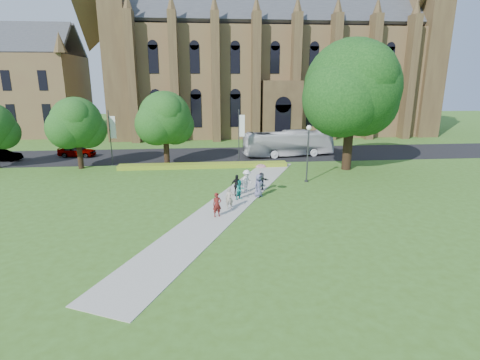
{
  "coord_description": "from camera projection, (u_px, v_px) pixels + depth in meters",
  "views": [
    {
      "loc": [
        -1.81,
        -26.25,
        9.25
      ],
      "look_at": [
        0.86,
        1.83,
        1.6
      ],
      "focal_mm": 28.0,
      "sensor_mm": 36.0,
      "label": 1
    }
  ],
  "objects": [
    {
      "name": "pedestrian_2",
      "position": [
        247.0,
        181.0,
        31.2
      ],
      "size": [
        1.38,
        1.37,
        1.91
      ],
      "primitive_type": "imported",
      "rotation": [
        0.0,
        0.0,
        0.76
      ],
      "color": "white",
      "rests_on": "footpath"
    },
    {
      "name": "pedestrian_5",
      "position": [
        262.0,
        182.0,
        31.65
      ],
      "size": [
        1.41,
        1.33,
        1.59
      ],
      "primitive_type": "imported",
      "rotation": [
        0.0,
        0.0,
        0.73
      ],
      "color": "#272A2F",
      "rests_on": "footpath"
    },
    {
      "name": "street_tree_1",
      "position": [
        165.0,
        118.0,
        39.83
      ],
      "size": [
        5.6,
        5.6,
        8.05
      ],
      "color": "#332114",
      "rests_on": "ground"
    },
    {
      "name": "pedestrian_0",
      "position": [
        217.0,
        205.0,
        25.66
      ],
      "size": [
        0.7,
        0.55,
        1.7
      ],
      "primitive_type": "imported",
      "rotation": [
        0.0,
        0.0,
        0.27
      ],
      "color": "#5E1915",
      "rests_on": "footpath"
    },
    {
      "name": "car_0",
      "position": [
        77.0,
        151.0,
        45.58
      ],
      "size": [
        4.62,
        2.4,
        1.5
      ],
      "primitive_type": "imported",
      "rotation": [
        0.0,
        0.0,
        1.42
      ],
      "color": "gray",
      "rests_on": "road"
    },
    {
      "name": "pedestrian_3",
      "position": [
        237.0,
        185.0,
        30.26
      ],
      "size": [
        1.11,
        0.73,
        1.76
      ],
      "primitive_type": "imported",
      "rotation": [
        0.0,
        0.0,
        0.32
      ],
      "color": "black",
      "rests_on": "footpath"
    },
    {
      "name": "tour_coach",
      "position": [
        288.0,
        143.0,
        45.97
      ],
      "size": [
        11.38,
        4.19,
        3.1
      ],
      "primitive_type": "imported",
      "rotation": [
        0.0,
        0.0,
        1.72
      ],
      "color": "silver",
      "rests_on": "road"
    },
    {
      "name": "streetlamp",
      "position": [
        308.0,
        147.0,
        33.88
      ],
      "size": [
        0.44,
        0.44,
        5.24
      ],
      "color": "#38383D",
      "rests_on": "ground"
    },
    {
      "name": "pedestrian_6",
      "position": [
        229.0,
        198.0,
        27.18
      ],
      "size": [
        0.64,
        0.47,
        1.61
      ],
      "primitive_type": "imported",
      "rotation": [
        0.0,
        0.0,
        -0.14
      ],
      "color": "gray",
      "rests_on": "footpath"
    },
    {
      "name": "cathedral",
      "position": [
        272.0,
        56.0,
        63.49
      ],
      "size": [
        52.6,
        18.25,
        28.0
      ],
      "color": "brown",
      "rests_on": "ground"
    },
    {
      "name": "ground",
      "position": [
        231.0,
        207.0,
        27.81
      ],
      "size": [
        160.0,
        160.0,
        0.0
      ],
      "primitive_type": "plane",
      "color": "#3B5F1C",
      "rests_on": "ground"
    },
    {
      "name": "pedestrian_4",
      "position": [
        259.0,
        186.0,
        30.04
      ],
      "size": [
        1.07,
        1.01,
        1.84
      ],
      "primitive_type": "imported",
      "rotation": [
        0.0,
        0.0,
        0.65
      ],
      "color": "slate",
      "rests_on": "footpath"
    },
    {
      "name": "large_tree",
      "position": [
        352.0,
        88.0,
        37.37
      ],
      "size": [
        9.6,
        9.6,
        13.2
      ],
      "color": "#332114",
      "rests_on": "ground"
    },
    {
      "name": "pedestrian_1",
      "position": [
        240.0,
        190.0,
        29.36
      ],
      "size": [
        0.96,
        0.92,
        1.56
      ],
      "primitive_type": "imported",
      "rotation": [
        0.0,
        0.0,
        0.6
      ],
      "color": "#198074",
      "rests_on": "footpath"
    },
    {
      "name": "flower_hedge",
      "position": [
        204.0,
        165.0,
        40.25
      ],
      "size": [
        18.0,
        1.4,
        0.45
      ],
      "primitive_type": "cube",
      "color": "gold",
      "rests_on": "ground"
    },
    {
      "name": "street_tree_0",
      "position": [
        76.0,
        123.0,
        38.62
      ],
      "size": [
        5.2,
        5.2,
        7.5
      ],
      "color": "#332114",
      "rests_on": "ground"
    },
    {
      "name": "road",
      "position": [
        220.0,
        155.0,
        47.02
      ],
      "size": [
        160.0,
        10.0,
        0.02
      ],
      "primitive_type": "cube",
      "color": "black",
      "rests_on": "ground"
    },
    {
      "name": "parasol",
      "position": [
        261.0,
        170.0,
        29.81
      ],
      "size": [
        1.09,
        1.09,
        0.73
      ],
      "primitive_type": "imported",
      "rotation": [
        0.0,
        0.0,
        -0.4
      ],
      "color": "#D4969C",
      "rests_on": "pedestrian_4"
    },
    {
      "name": "banner_pole_0",
      "position": [
        240.0,
        133.0,
        41.72
      ],
      "size": [
        0.7,
        0.1,
        6.0
      ],
      "color": "#38383D",
      "rests_on": "ground"
    },
    {
      "name": "banner_pole_1",
      "position": [
        111.0,
        135.0,
        40.44
      ],
      "size": [
        0.7,
        0.1,
        6.0
      ],
      "color": "#38383D",
      "rests_on": "ground"
    },
    {
      "name": "building_west",
      "position": [
        11.0,
        79.0,
        62.65
      ],
      "size": [
        22.0,
        14.0,
        18.3
      ],
      "color": "brown",
      "rests_on": "ground"
    },
    {
      "name": "footpath",
      "position": [
        230.0,
        203.0,
        28.76
      ],
      "size": [
        15.58,
        28.54,
        0.04
      ],
      "primitive_type": "cube",
      "rotation": [
        0.0,
        0.0,
        -0.44
      ],
      "color": "#B2B2A8",
      "rests_on": "ground"
    },
    {
      "name": "car_1",
      "position": [
        3.0,
        156.0,
        43.22
      ],
      "size": [
        3.99,
        1.47,
        1.3
      ],
      "primitive_type": "imported",
      "rotation": [
        0.0,
        0.0,
        1.59
      ],
      "color": "gray",
      "rests_on": "road"
    }
  ]
}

